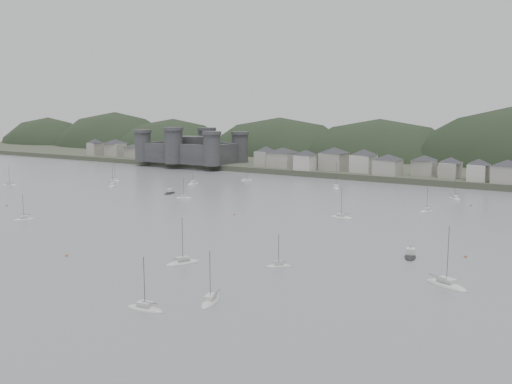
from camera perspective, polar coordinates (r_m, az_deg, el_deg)
The scene contains 10 objects.
ground at distance 142.01m, azimuth -17.24°, elevation -6.01°, with size 900.00×900.00×0.00m, color slate.
far_shore_land at distance 397.01m, azimuth 18.04°, elevation 3.14°, with size 900.00×250.00×3.00m, color #383D2D.
forested_ridge at distance 372.50m, azimuth 17.58°, elevation 0.87°, with size 851.55×103.94×102.57m.
castle at distance 350.70m, azimuth -6.75°, elevation 4.42°, with size 66.00×43.00×20.00m.
waterfront_town at distance 276.21m, azimuth 21.79°, elevation 2.38°, with size 451.48×28.46×12.92m.
sailboat_lead at distance 250.76m, azimuth 8.25°, elevation 0.40°, with size 7.36×9.41×12.61m.
moored_fleet at distance 191.45m, azimuth -7.89°, elevation -2.03°, with size 254.17×165.45×12.99m.
motor_launch_near at distance 136.44m, azimuth 15.62°, elevation -6.39°, with size 4.48×7.68×3.74m.
motor_launch_far at distance 235.38m, azimuth -8.90°, elevation -0.10°, with size 3.92×7.55×3.73m.
mooring_buoys at distance 189.40m, azimuth -2.41°, elevation -2.07°, with size 157.70×133.77×0.70m.
Camera 1 is at (108.04, -85.63, 34.08)m, focal length 38.80 mm.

